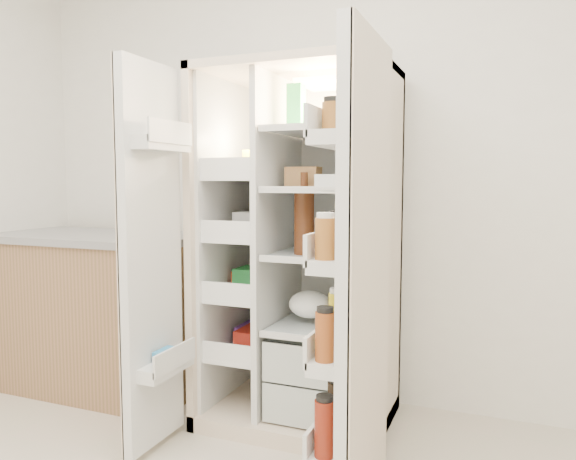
% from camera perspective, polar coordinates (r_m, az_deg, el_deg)
% --- Properties ---
extents(wall_back, '(4.00, 0.02, 2.70)m').
position_cam_1_polar(wall_back, '(3.10, 5.58, 7.16)').
color(wall_back, white).
rests_on(wall_back, floor).
extents(refrigerator, '(0.92, 0.70, 1.80)m').
position_cam_1_polar(refrigerator, '(2.84, 1.84, -4.88)').
color(refrigerator, beige).
rests_on(refrigerator, floor).
extents(freezer_door, '(0.15, 0.40, 1.72)m').
position_cam_1_polar(freezer_door, '(2.53, -14.04, -2.91)').
color(freezer_door, silver).
rests_on(freezer_door, floor).
extents(fridge_door, '(0.17, 0.58, 1.72)m').
position_cam_1_polar(fridge_door, '(2.02, 7.48, -5.25)').
color(fridge_door, silver).
rests_on(fridge_door, floor).
extents(kitchen_counter, '(1.28, 0.68, 0.93)m').
position_cam_1_polar(kitchen_counter, '(3.49, -18.99, -7.94)').
color(kitchen_counter, '#95684A').
rests_on(kitchen_counter, floor).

